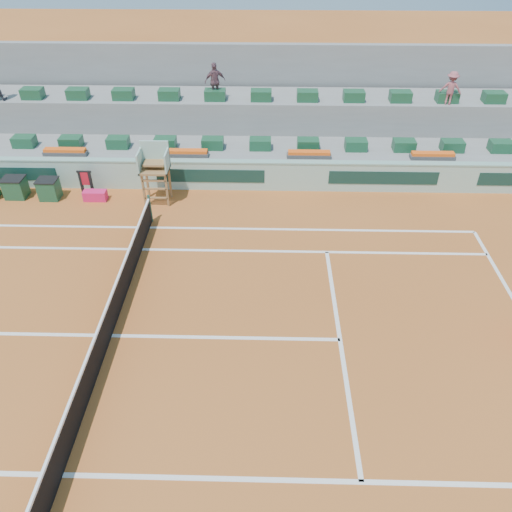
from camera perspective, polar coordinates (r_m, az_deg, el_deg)
name	(u,v)px	position (r m, az deg, el deg)	size (l,w,h in m)	color
ground	(111,336)	(14.73, -16.19, -8.75)	(90.00, 90.00, 0.00)	#A85320
seating_tier_lower	(171,152)	(22.98, -9.72, 11.68)	(36.00, 4.00, 1.20)	gray
seating_tier_upper	(175,123)	(24.15, -9.27, 14.81)	(36.00, 2.40, 2.60)	gray
stadium_back_wall	(178,92)	(25.32, -8.89, 18.07)	(36.00, 0.40, 4.40)	gray
player_bag	(95,195)	(21.01, -17.90, 6.60)	(0.90, 0.40, 0.40)	#E81E5F
spectator_mid	(215,81)	(22.70, -4.70, 19.29)	(0.91, 0.38, 1.55)	#734C56
spectator_right	(451,88)	(23.55, 21.38, 17.45)	(0.89, 0.51, 1.37)	#A45258
court_lines	(111,336)	(14.73, -16.19, -8.73)	(23.89, 11.09, 0.01)	white
tennis_net	(108,322)	(14.37, -16.54, -7.27)	(0.10, 11.97, 1.10)	black
advertising_hoarding	(163,174)	(21.03, -10.63, 9.20)	(36.00, 0.34, 1.26)	#9CC5B5
umpire_chair	(155,165)	(19.76, -11.50, 10.17)	(1.10, 0.90, 2.40)	brown
seat_row_lower	(165,143)	(21.85, -10.32, 12.61)	(32.90, 0.60, 0.44)	#194D2E
seat_row_upper	(169,94)	(23.08, -9.89, 17.74)	(32.90, 0.60, 0.44)	#194D2E
flower_planters	(126,152)	(21.52, -14.66, 11.37)	(26.80, 0.36, 0.28)	#474747
drink_cooler_a	(49,189)	(21.65, -22.58, 7.09)	(0.80, 0.69, 0.84)	#18482D
drink_cooler_b	(15,187)	(22.31, -25.80, 7.07)	(0.85, 0.73, 0.84)	#18482D
towel_rack	(86,181)	(21.37, -18.89, 8.16)	(0.58, 0.10, 1.03)	black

